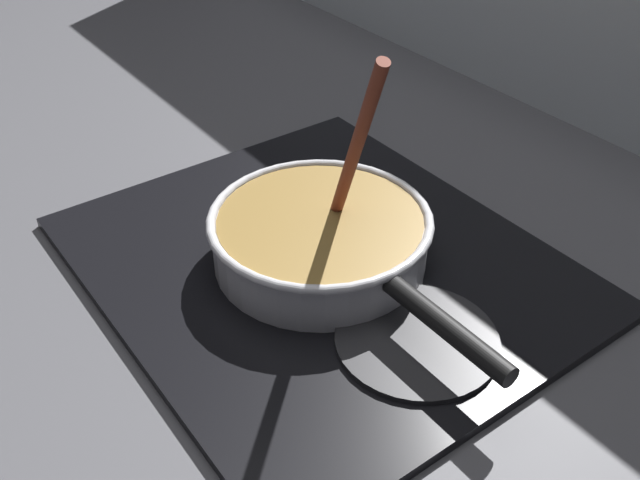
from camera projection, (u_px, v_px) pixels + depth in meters
name	position (u px, v px, depth m)	size (l,w,h in m)	color
ground	(122.00, 360.00, 0.76)	(2.40, 1.60, 0.04)	#4C4C51
hob_plate	(320.00, 264.00, 0.85)	(0.56, 0.48, 0.01)	black
burner_ring	(320.00, 257.00, 0.84)	(0.21, 0.21, 0.01)	#592D0C
spare_burner	(417.00, 339.00, 0.74)	(0.17, 0.17, 0.01)	#262628
cooking_pan	(321.00, 237.00, 0.82)	(0.41, 0.26, 0.27)	silver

